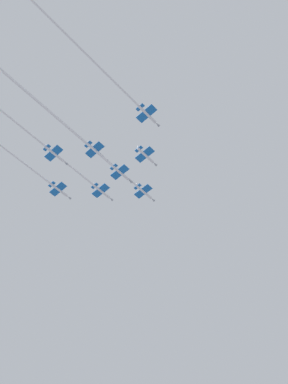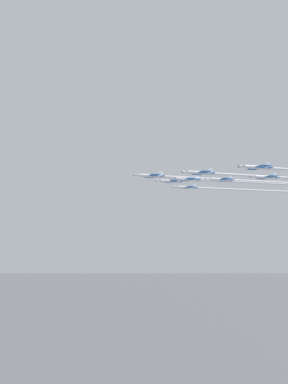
{
  "view_description": "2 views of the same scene",
  "coord_description": "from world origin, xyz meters",
  "px_view_note": "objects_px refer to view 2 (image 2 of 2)",
  "views": [
    {
      "loc": [
        59.35,
        85.92,
        3.52
      ],
      "look_at": [
        -9.17,
        8.96,
        140.65
      ],
      "focal_mm": 37.61,
      "sensor_mm": 36.0,
      "label": 1
    },
    {
      "loc": [
        -36.48,
        -106.47,
        120.83
      ],
      "look_at": [
        -13.23,
        1.95,
        133.94
      ],
      "focal_mm": 31.75,
      "sensor_mm": 36.0,
      "label": 2
    }
  ],
  "objects_px": {
    "jet_port_inner": "(253,176)",
    "jet_center_rear": "(223,189)",
    "jet_port_outer": "(234,182)",
    "jet_starboard_inner": "(170,181)",
    "jet_port_trail": "(257,181)",
    "jet_lead": "(202,178)",
    "jet_starboard_trail": "(265,177)"
  },
  "relations": [
    {
      "from": "jet_port_inner",
      "to": "jet_center_rear",
      "type": "relative_size",
      "value": 1.07
    },
    {
      "from": "jet_port_inner",
      "to": "jet_port_outer",
      "type": "distance_m",
      "value": 12.79
    },
    {
      "from": "jet_starboard_inner",
      "to": "jet_port_trail",
      "type": "distance_m",
      "value": 33.73
    },
    {
      "from": "jet_port_outer",
      "to": "jet_center_rear",
      "type": "height_order",
      "value": "jet_center_rear"
    },
    {
      "from": "jet_lead",
      "to": "jet_port_inner",
      "type": "height_order",
      "value": "jet_lead"
    },
    {
      "from": "jet_port_inner",
      "to": "jet_port_trail",
      "type": "xyz_separation_m",
      "value": [
        9.5,
        13.73,
        0.35
      ]
    },
    {
      "from": "jet_center_rear",
      "to": "jet_starboard_trail",
      "type": "bearing_deg",
      "value": 171.61
    },
    {
      "from": "jet_starboard_inner",
      "to": "jet_starboard_trail",
      "type": "distance_m",
      "value": 36.16
    },
    {
      "from": "jet_lead",
      "to": "jet_port_outer",
      "type": "height_order",
      "value": "jet_lead"
    },
    {
      "from": "jet_port_inner",
      "to": "jet_port_trail",
      "type": "distance_m",
      "value": 16.7
    },
    {
      "from": "jet_center_rear",
      "to": "jet_starboard_trail",
      "type": "relative_size",
      "value": 5.43
    },
    {
      "from": "jet_lead",
      "to": "jet_port_inner",
      "type": "distance_m",
      "value": 18.12
    },
    {
      "from": "jet_center_rear",
      "to": "jet_starboard_trail",
      "type": "xyz_separation_m",
      "value": [
        -2.05,
        -38.7,
        -0.72
      ]
    },
    {
      "from": "jet_port_inner",
      "to": "jet_center_rear",
      "type": "distance_m",
      "value": 39.82
    },
    {
      "from": "jet_lead",
      "to": "jet_starboard_inner",
      "type": "bearing_deg",
      "value": 30.83
    },
    {
      "from": "jet_starboard_inner",
      "to": "jet_port_trail",
      "type": "height_order",
      "value": "jet_starboard_inner"
    },
    {
      "from": "jet_center_rear",
      "to": "jet_starboard_inner",
      "type": "bearing_deg",
      "value": 112.26
    },
    {
      "from": "jet_lead",
      "to": "jet_port_trail",
      "type": "bearing_deg",
      "value": -90.0
    },
    {
      "from": "jet_port_inner",
      "to": "jet_port_outer",
      "type": "bearing_deg",
      "value": -2.24
    },
    {
      "from": "jet_port_outer",
      "to": "jet_center_rear",
      "type": "bearing_deg",
      "value": -21.84
    },
    {
      "from": "jet_starboard_inner",
      "to": "jet_lead",
      "type": "bearing_deg",
      "value": -149.17
    },
    {
      "from": "jet_port_outer",
      "to": "jet_starboard_trail",
      "type": "relative_size",
      "value": 5.68
    },
    {
      "from": "jet_port_inner",
      "to": "jet_starboard_inner",
      "type": "relative_size",
      "value": 5.83
    },
    {
      "from": "jet_starboard_inner",
      "to": "jet_center_rear",
      "type": "height_order",
      "value": "jet_starboard_inner"
    },
    {
      "from": "jet_starboard_inner",
      "to": "jet_center_rear",
      "type": "xyz_separation_m",
      "value": [
        29.88,
        15.64,
        -0.36
      ]
    },
    {
      "from": "jet_port_outer",
      "to": "jet_starboard_trail",
      "type": "distance_m",
      "value": 13.58
    },
    {
      "from": "jet_port_inner",
      "to": "jet_center_rear",
      "type": "bearing_deg",
      "value": -15.66
    },
    {
      "from": "jet_lead",
      "to": "jet_starboard_inner",
      "type": "height_order",
      "value": "jet_starboard_inner"
    },
    {
      "from": "jet_lead",
      "to": "jet_starboard_trail",
      "type": "bearing_deg",
      "value": -125.48
    },
    {
      "from": "jet_port_outer",
      "to": "jet_starboard_inner",
      "type": "bearing_deg",
      "value": 58.64
    },
    {
      "from": "jet_port_inner",
      "to": "jet_port_outer",
      "type": "relative_size",
      "value": 1.03
    },
    {
      "from": "jet_starboard_trail",
      "to": "jet_port_trail",
      "type": "bearing_deg",
      "value": -23.88
    }
  ]
}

